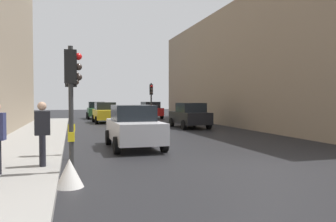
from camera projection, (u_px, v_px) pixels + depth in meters
ground_plane at (266, 168)px, 9.82m from camera, size 120.00×120.00×0.00m
sidewalk_kerb at (27, 147)px, 13.61m from camera, size 2.90×40.00×0.16m
building_facade_right at (288, 69)px, 27.80m from camera, size 12.00×29.55×9.06m
traffic_light_far_median at (151, 96)px, 27.42m from camera, size 0.25×0.43×3.33m
traffic_light_near_left at (72, 87)px, 8.49m from camera, size 0.44×0.25×3.33m
traffic_light_near_right at (72, 90)px, 11.15m from camera, size 0.45×0.36×3.34m
car_red_sedan at (150, 110)px, 36.08m from camera, size 2.25×4.32×1.76m
car_silver_hatchback at (134, 127)px, 13.89m from camera, size 2.05×4.22×1.76m
car_green_estate at (97, 110)px, 35.26m from camera, size 2.02×4.20×1.76m
car_yellow_taxi at (105, 113)px, 29.01m from camera, size 2.12×4.25×1.76m
car_dark_suv at (190, 115)px, 23.75m from camera, size 2.05×4.22×1.76m
pedestrian_in_dark_coat at (42, 131)px, 9.27m from camera, size 0.43×0.36×1.77m
warning_sign_triangle at (69, 173)px, 7.63m from camera, size 0.64×0.64×0.65m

